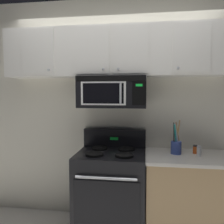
% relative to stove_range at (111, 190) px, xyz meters
% --- Properties ---
extents(back_wall, '(5.20, 0.10, 2.70)m').
position_rel_stove_range_xyz_m(back_wall, '(0.00, 0.37, 0.88)').
color(back_wall, silver).
rests_on(back_wall, ground_plane).
extents(stove_range, '(0.76, 0.69, 1.12)m').
position_rel_stove_range_xyz_m(stove_range, '(0.00, 0.00, 0.00)').
color(stove_range, black).
rests_on(stove_range, ground_plane).
extents(over_range_microwave, '(0.76, 0.43, 0.35)m').
position_rel_stove_range_xyz_m(over_range_microwave, '(-0.00, 0.12, 1.11)').
color(over_range_microwave, black).
extents(upper_cabinets, '(2.50, 0.36, 0.55)m').
position_rel_stove_range_xyz_m(upper_cabinets, '(-0.00, 0.15, 1.56)').
color(upper_cabinets, white).
extents(counter_segment, '(0.93, 0.65, 0.90)m').
position_rel_stove_range_xyz_m(counter_segment, '(0.84, 0.01, -0.02)').
color(counter_segment, tan).
rests_on(counter_segment, ground_plane).
extents(utensil_crock_blue, '(0.11, 0.12, 0.37)m').
position_rel_stove_range_xyz_m(utensil_crock_blue, '(0.71, 0.05, 0.53)').
color(utensil_crock_blue, '#384C9E').
rests_on(utensil_crock_blue, counter_segment).
extents(salt_shaker, '(0.05, 0.05, 0.11)m').
position_rel_stove_range_xyz_m(salt_shaker, '(0.94, -0.01, 0.49)').
color(salt_shaker, white).
rests_on(salt_shaker, counter_segment).
extents(spice_jar, '(0.05, 0.05, 0.09)m').
position_rel_stove_range_xyz_m(spice_jar, '(0.92, 0.10, 0.48)').
color(spice_jar, '#C64C19').
rests_on(spice_jar, counter_segment).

